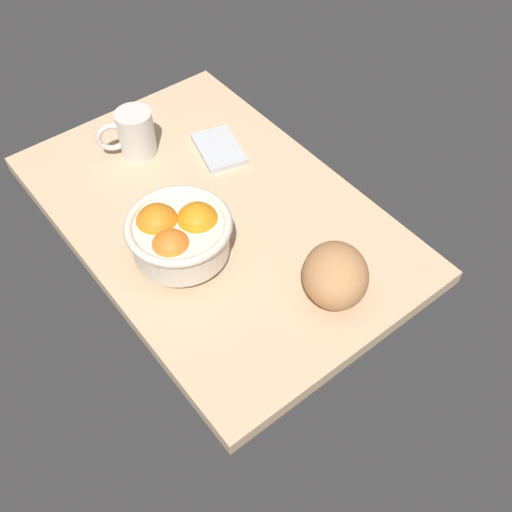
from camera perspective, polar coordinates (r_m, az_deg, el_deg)
name	(u,v)px	position (r cm, az deg, el deg)	size (l,w,h in cm)	color
ground_plane	(215,216)	(119.64, -3.89, 3.81)	(80.08, 52.20, 3.00)	#D4AD85
fruit_bowl	(179,234)	(106.68, -7.33, 2.05)	(18.94, 18.94, 11.11)	beige
bread_loaf	(335,275)	(102.76, 7.52, -1.81)	(13.21, 11.31, 9.47)	tan
napkin_folded	(219,149)	(130.99, -3.54, 10.09)	(12.73, 8.37, 1.22)	silver
mug	(134,133)	(130.25, -11.44, 11.31)	(7.62, 11.82, 9.98)	silver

